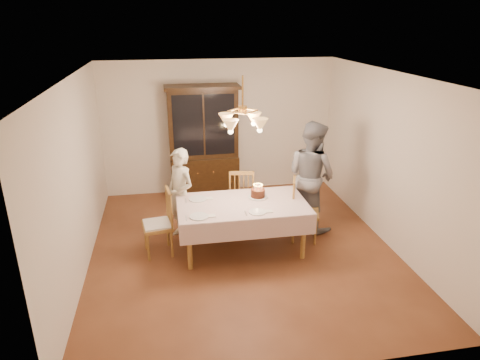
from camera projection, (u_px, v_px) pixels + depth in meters
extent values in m
plane|color=brown|center=(242.00, 248.00, 6.55)|extent=(5.00, 5.00, 0.00)
plane|color=white|center=(243.00, 75.00, 5.63)|extent=(5.00, 5.00, 0.00)
plane|color=silver|center=(219.00, 127.00, 8.39)|extent=(4.50, 0.00, 4.50)
plane|color=silver|center=(294.00, 260.00, 3.79)|extent=(4.50, 0.00, 4.50)
plane|color=silver|center=(77.00, 178.00, 5.72)|extent=(0.00, 5.00, 5.00)
plane|color=silver|center=(389.00, 160.00, 6.46)|extent=(0.00, 5.00, 5.00)
cube|color=olive|center=(242.00, 205.00, 6.29)|extent=(1.80, 1.00, 0.04)
cube|color=silver|center=(242.00, 204.00, 6.28)|extent=(1.90, 1.10, 0.01)
cylinder|color=olive|center=(190.00, 246.00, 5.90)|extent=(0.07, 0.07, 0.71)
cylinder|color=olive|center=(303.00, 236.00, 6.17)|extent=(0.07, 0.07, 0.71)
cylinder|color=olive|center=(186.00, 220.00, 6.68)|extent=(0.07, 0.07, 0.71)
cylinder|color=olive|center=(287.00, 212.00, 6.95)|extent=(0.07, 0.07, 0.71)
cube|color=black|center=(205.00, 176.00, 8.40)|extent=(1.30, 0.50, 0.80)
cube|color=black|center=(203.00, 123.00, 8.08)|extent=(1.30, 0.40, 1.30)
cube|color=black|center=(204.00, 125.00, 7.89)|extent=(1.14, 0.01, 1.14)
cube|color=black|center=(202.00, 87.00, 7.79)|extent=(1.38, 0.54, 0.06)
cube|color=olive|center=(241.00, 198.00, 7.24)|extent=(0.51, 0.49, 0.05)
cube|color=olive|center=(242.00, 173.00, 6.88)|extent=(0.40, 0.11, 0.06)
cylinder|color=olive|center=(252.00, 207.00, 7.48)|extent=(0.04, 0.04, 0.43)
cylinder|color=olive|center=(231.00, 207.00, 7.49)|extent=(0.04, 0.04, 0.43)
cylinder|color=olive|center=(252.00, 215.00, 7.17)|extent=(0.04, 0.04, 0.43)
cylinder|color=olive|center=(231.00, 215.00, 7.17)|extent=(0.04, 0.04, 0.43)
cube|color=olive|center=(157.00, 226.00, 6.27)|extent=(0.48, 0.49, 0.05)
cube|color=olive|center=(168.00, 192.00, 6.14)|extent=(0.09, 0.40, 0.06)
cylinder|color=olive|center=(145.00, 236.00, 6.47)|extent=(0.04, 0.04, 0.43)
cylinder|color=olive|center=(148.00, 248.00, 6.15)|extent=(0.04, 0.04, 0.43)
cylinder|color=olive|center=(168.00, 233.00, 6.57)|extent=(0.04, 0.04, 0.43)
cylinder|color=olive|center=(172.00, 244.00, 6.25)|extent=(0.04, 0.04, 0.43)
cube|color=silver|center=(157.00, 224.00, 6.26)|extent=(0.43, 0.45, 0.03)
cube|color=olive|center=(305.00, 213.00, 6.69)|extent=(0.54, 0.55, 0.05)
cube|color=olive|center=(294.00, 181.00, 6.53)|extent=(0.16, 0.39, 0.06)
cylinder|color=olive|center=(315.00, 232.00, 6.59)|extent=(0.04, 0.04, 0.43)
cylinder|color=olive|center=(315.00, 222.00, 6.92)|extent=(0.04, 0.04, 0.43)
cylinder|color=olive|center=(293.00, 231.00, 6.63)|extent=(0.04, 0.04, 0.43)
cylinder|color=olive|center=(294.00, 221.00, 6.97)|extent=(0.04, 0.04, 0.43)
imported|color=beige|center=(180.00, 194.00, 6.66)|extent=(0.60, 0.64, 1.47)
imported|color=slate|center=(311.00, 175.00, 6.97)|extent=(1.03, 1.10, 1.80)
cylinder|color=white|center=(258.00, 197.00, 6.49)|extent=(0.30, 0.30, 0.01)
cylinder|color=#33150B|center=(258.00, 193.00, 6.46)|extent=(0.21, 0.21, 0.12)
cylinder|color=#598CD8|center=(262.00, 187.00, 6.44)|extent=(0.01, 0.01, 0.07)
sphere|color=#FFB23F|center=(262.00, 184.00, 6.43)|extent=(0.01, 0.01, 0.01)
cylinder|color=pink|center=(262.00, 186.00, 6.46)|extent=(0.01, 0.01, 0.07)
sphere|color=#FFB23F|center=(262.00, 184.00, 6.45)|extent=(0.01, 0.01, 0.01)
cylinder|color=#EACC66|center=(261.00, 186.00, 6.48)|extent=(0.01, 0.01, 0.07)
sphere|color=#FFB23F|center=(261.00, 184.00, 6.46)|extent=(0.01, 0.01, 0.01)
cylinder|color=#598CD8|center=(259.00, 186.00, 6.49)|extent=(0.01, 0.01, 0.07)
sphere|color=#FFB23F|center=(259.00, 183.00, 6.47)|extent=(0.01, 0.01, 0.01)
cylinder|color=pink|center=(258.00, 186.00, 6.49)|extent=(0.01, 0.01, 0.07)
sphere|color=#FFB23F|center=(258.00, 183.00, 6.48)|extent=(0.01, 0.01, 0.01)
cylinder|color=#EACC66|center=(256.00, 186.00, 6.49)|extent=(0.01, 0.01, 0.07)
sphere|color=#FFB23F|center=(256.00, 183.00, 6.47)|extent=(0.01, 0.01, 0.01)
cylinder|color=#598CD8|center=(255.00, 186.00, 6.48)|extent=(0.01, 0.01, 0.07)
sphere|color=#FFB23F|center=(255.00, 184.00, 6.46)|extent=(0.01, 0.01, 0.01)
cylinder|color=pink|center=(254.00, 186.00, 6.46)|extent=(0.01, 0.01, 0.07)
sphere|color=#FFB23F|center=(254.00, 184.00, 6.45)|extent=(0.01, 0.01, 0.01)
cylinder|color=#EACC66|center=(254.00, 187.00, 6.44)|extent=(0.01, 0.01, 0.07)
sphere|color=#FFB23F|center=(254.00, 184.00, 6.43)|extent=(0.01, 0.01, 0.01)
cylinder|color=#598CD8|center=(254.00, 188.00, 6.42)|extent=(0.01, 0.01, 0.07)
sphere|color=#FFB23F|center=(254.00, 185.00, 6.41)|extent=(0.01, 0.01, 0.01)
cylinder|color=pink|center=(254.00, 188.00, 6.40)|extent=(0.01, 0.01, 0.07)
sphere|color=#FFB23F|center=(254.00, 186.00, 6.39)|extent=(0.01, 0.01, 0.01)
cylinder|color=#EACC66|center=(255.00, 188.00, 6.38)|extent=(0.01, 0.01, 0.07)
sphere|color=#FFB23F|center=(255.00, 186.00, 6.37)|extent=(0.01, 0.01, 0.01)
cylinder|color=#598CD8|center=(257.00, 189.00, 6.37)|extent=(0.01, 0.01, 0.07)
sphere|color=#FFB23F|center=(257.00, 186.00, 6.36)|extent=(0.01, 0.01, 0.01)
cylinder|color=pink|center=(258.00, 189.00, 6.37)|extent=(0.01, 0.01, 0.07)
sphere|color=#FFB23F|center=(258.00, 186.00, 6.36)|extent=(0.01, 0.01, 0.01)
cylinder|color=#EACC66|center=(260.00, 189.00, 6.37)|extent=(0.01, 0.01, 0.07)
sphere|color=#FFB23F|center=(260.00, 186.00, 6.36)|extent=(0.01, 0.01, 0.01)
cylinder|color=#598CD8|center=(261.00, 188.00, 6.38)|extent=(0.01, 0.01, 0.07)
sphere|color=#FFB23F|center=(261.00, 186.00, 6.37)|extent=(0.01, 0.01, 0.01)
cylinder|color=pink|center=(262.00, 188.00, 6.40)|extent=(0.01, 0.01, 0.07)
sphere|color=#FFB23F|center=(262.00, 186.00, 6.39)|extent=(0.01, 0.01, 0.01)
cylinder|color=#EACC66|center=(262.00, 188.00, 6.42)|extent=(0.01, 0.01, 0.07)
sphere|color=#FFB23F|center=(262.00, 185.00, 6.41)|extent=(0.01, 0.01, 0.01)
cylinder|color=white|center=(199.00, 216.00, 5.85)|extent=(0.26, 0.26, 0.02)
cube|color=silver|center=(186.00, 218.00, 5.82)|extent=(0.01, 0.16, 0.01)
cube|color=silver|center=(212.00, 216.00, 5.88)|extent=(0.10, 0.10, 0.01)
cylinder|color=white|center=(257.00, 212.00, 5.98)|extent=(0.24, 0.24, 0.02)
cube|color=silver|center=(246.00, 213.00, 5.96)|extent=(0.01, 0.16, 0.01)
cube|color=silver|center=(269.00, 211.00, 6.01)|extent=(0.10, 0.10, 0.01)
cylinder|color=white|center=(198.00, 199.00, 6.41)|extent=(0.26, 0.26, 0.02)
cube|color=silver|center=(186.00, 200.00, 6.38)|extent=(0.01, 0.16, 0.01)
cube|color=silver|center=(209.00, 198.00, 6.44)|extent=(0.10, 0.10, 0.01)
cylinder|color=#BF8C3F|center=(243.00, 91.00, 5.70)|extent=(0.02, 0.02, 0.40)
cylinder|color=#BF8C3F|center=(243.00, 109.00, 5.79)|extent=(0.12, 0.12, 0.10)
cone|color=#D8994C|center=(254.00, 119.00, 6.07)|extent=(0.22, 0.22, 0.18)
sphere|color=#FFD899|center=(254.00, 124.00, 6.09)|extent=(0.07, 0.07, 0.07)
cone|color=#D8994C|center=(226.00, 120.00, 6.00)|extent=(0.22, 0.22, 0.18)
sphere|color=#FFD899|center=(226.00, 125.00, 6.03)|extent=(0.07, 0.07, 0.07)
cone|color=#D8994C|center=(231.00, 126.00, 5.64)|extent=(0.22, 0.22, 0.18)
sphere|color=#FFD899|center=(231.00, 132.00, 5.66)|extent=(0.07, 0.07, 0.07)
cone|color=#D8994C|center=(260.00, 125.00, 5.70)|extent=(0.22, 0.22, 0.18)
sphere|color=#FFD899|center=(260.00, 130.00, 5.73)|extent=(0.07, 0.07, 0.07)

